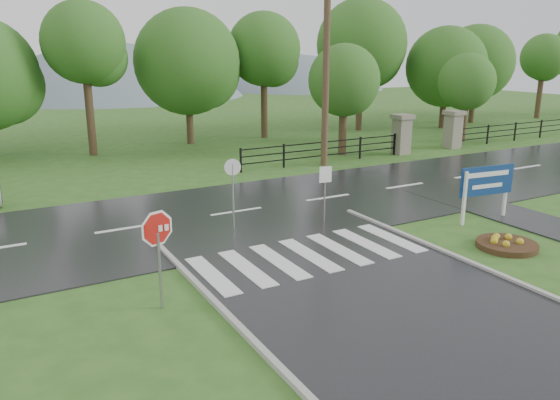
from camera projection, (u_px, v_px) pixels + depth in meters
ground at (436, 333)px, 11.42m from camera, size 120.00×120.00×0.00m
main_road at (236, 213)px, 19.84m from camera, size 90.00×8.00×0.04m
walkway at (534, 222)px, 18.77m from camera, size 2.20×11.00×0.04m
crosswalk at (309, 255)px, 15.62m from camera, size 6.50×2.80×0.02m
pillar_west at (402, 133)px, 30.68m from camera, size 1.00×1.00×2.24m
pillar_east at (453, 129)px, 32.55m from camera, size 1.00×1.00×2.24m
fence_west at (324, 149)px, 28.34m from camera, size 9.58×0.08×1.20m
hills at (89, 216)px, 71.94m from camera, size 102.00×48.00×48.00m
treeline at (152, 150)px, 32.10m from camera, size 83.20×5.20×10.00m
stop_sign at (158, 237)px, 12.05m from camera, size 1.05×0.36×2.48m
estate_billboard at (487, 183)px, 18.56m from camera, size 2.21×0.31×1.94m
flower_bed at (507, 244)px, 16.29m from camera, size 1.77×1.77×0.35m
reg_sign_small at (325, 183)px, 18.19m from camera, size 0.44×0.08×2.00m
reg_sign_round at (233, 185)px, 17.78m from camera, size 0.53×0.18×2.34m
utility_pole_east at (326, 63)px, 26.62m from camera, size 1.73×0.64×10.02m
entrance_tree_left at (344, 81)px, 29.76m from camera, size 3.93×3.93×6.08m
entrance_tree_right at (467, 82)px, 34.28m from camera, size 3.55×3.55×5.55m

